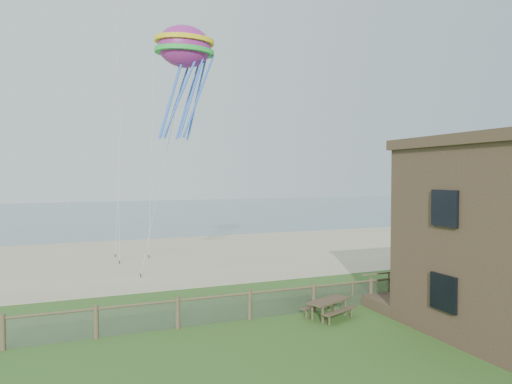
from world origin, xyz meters
TOP-DOWN VIEW (x-y plane):
  - ground at (0.00, 0.00)m, footprint 160.00×160.00m
  - sand_beach at (0.00, 22.00)m, footprint 72.00×20.00m
  - ocean at (0.00, 66.00)m, footprint 160.00×68.00m
  - chainlink_fence at (0.00, 6.00)m, footprint 36.20×0.20m
  - motel_deck at (13.00, 5.00)m, footprint 15.00×2.00m
  - picnic_table at (3.16, 5.00)m, footprint 2.38×2.11m
  - octopus_kite at (-1.14, 12.68)m, footprint 3.78×3.24m

SIDE VIEW (x-z plane):
  - ground at x=0.00m, z-range 0.00..0.00m
  - ocean at x=0.00m, z-range -0.01..0.01m
  - sand_beach at x=0.00m, z-range -0.01..0.01m
  - motel_deck at x=13.00m, z-range 0.00..0.50m
  - picnic_table at x=3.16m, z-range 0.00..0.83m
  - chainlink_fence at x=0.00m, z-range -0.07..1.18m
  - octopus_kite at x=-1.14m, z-range 7.84..14.40m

